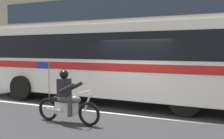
{
  "coord_description": "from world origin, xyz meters",
  "views": [
    {
      "loc": [
        3.34,
        -8.98,
        2.16
      ],
      "look_at": [
        -0.64,
        -0.51,
        1.48
      ],
      "focal_mm": 44.52,
      "sensor_mm": 36.0,
      "label": 1
    }
  ],
  "objects": [
    {
      "name": "ground_plane",
      "position": [
        0.0,
        0.0,
        0.0
      ],
      "size": [
        60.0,
        60.0,
        0.0
      ],
      "primitive_type": "plane",
      "color": "#2B2B2D"
    },
    {
      "name": "sidewalk_curb",
      "position": [
        0.0,
        5.1,
        0.07
      ],
      "size": [
        28.0,
        3.8,
        0.15
      ],
      "primitive_type": "cube",
      "color": "gray",
      "rests_on": "ground_plane"
    },
    {
      "name": "lane_center_stripe",
      "position": [
        0.0,
        -0.6,
        0.0
      ],
      "size": [
        26.6,
        0.14,
        0.01
      ],
      "primitive_type": "cube",
      "color": "silver",
      "rests_on": "ground_plane"
    },
    {
      "name": "transit_bus",
      "position": [
        -1.52,
        1.19,
        1.88
      ],
      "size": [
        11.87,
        3.06,
        3.22
      ],
      "color": "white",
      "rests_on": "ground_plane"
    },
    {
      "name": "motorcycle_with_rider",
      "position": [
        -1.26,
        -2.28,
        0.67
      ],
      "size": [
        2.2,
        0.64,
        1.78
      ],
      "color": "black",
      "rests_on": "ground_plane"
    },
    {
      "name": "fire_hydrant",
      "position": [
        -1.81,
        3.89,
        0.52
      ],
      "size": [
        0.22,
        0.3,
        0.75
      ],
      "color": "gold",
      "rests_on": "sidewalk_curb"
    }
  ]
}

